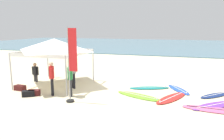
% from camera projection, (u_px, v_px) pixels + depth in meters
% --- Properties ---
extents(ground_plane, '(80.00, 80.00, 0.00)m').
position_uv_depth(ground_plane, '(105.00, 90.00, 11.74)').
color(ground_plane, beige).
extents(sea, '(80.00, 36.00, 0.10)m').
position_uv_depth(sea, '(162.00, 45.00, 42.70)').
color(sea, '#568499').
rests_on(sea, ground).
extents(canopy_tent, '(3.50, 3.50, 2.75)m').
position_uv_depth(canopy_tent, '(54.00, 45.00, 12.39)').
color(canopy_tent, '#B7B7BC').
rests_on(canopy_tent, ground).
extents(surfboard_lime, '(2.58, 1.52, 0.19)m').
position_uv_depth(surfboard_lime, '(139.00, 96.00, 10.67)').
color(surfboard_lime, '#7AD12D').
rests_on(surfboard_lime, ground).
extents(surfboard_navy, '(1.73, 1.75, 0.19)m').
position_uv_depth(surfboard_navy, '(215.00, 95.00, 10.76)').
color(surfboard_navy, navy).
rests_on(surfboard_navy, ground).
extents(surfboard_blue, '(1.50, 2.03, 0.19)m').
position_uv_depth(surfboard_blue, '(178.00, 89.00, 11.77)').
color(surfboard_blue, blue).
rests_on(surfboard_blue, ground).
extents(surfboard_red, '(1.70, 2.53, 0.19)m').
position_uv_depth(surfboard_red, '(171.00, 98.00, 10.36)').
color(surfboard_red, red).
rests_on(surfboard_red, ground).
extents(surfboard_pink, '(2.59, 0.82, 0.19)m').
position_uv_depth(surfboard_pink, '(215.00, 110.00, 8.86)').
color(surfboard_pink, pink).
rests_on(surfboard_pink, ground).
extents(surfboard_purple, '(2.24, 2.12, 0.19)m').
position_uv_depth(surfboard_purple, '(214.00, 105.00, 9.35)').
color(surfboard_purple, purple).
rests_on(surfboard_purple, ground).
extents(surfboard_teal, '(2.31, 1.38, 0.19)m').
position_uv_depth(surfboard_teal, '(149.00, 88.00, 12.09)').
color(surfboard_teal, '#19847F').
rests_on(surfboard_teal, ground).
extents(person_green, '(0.35, 0.51, 1.71)m').
position_uv_depth(person_green, '(70.00, 77.00, 10.54)').
color(person_green, '#2D2D33').
rests_on(person_green, ground).
extents(person_red, '(0.37, 0.49, 1.71)m').
position_uv_depth(person_red, '(52.00, 76.00, 10.73)').
color(person_red, black).
rests_on(person_red, ground).
extents(person_grey, '(0.43, 0.40, 1.71)m').
position_uv_depth(person_grey, '(73.00, 71.00, 11.96)').
color(person_grey, black).
rests_on(person_grey, ground).
extents(person_orange, '(0.32, 0.53, 1.71)m').
position_uv_depth(person_orange, '(71.00, 65.00, 13.79)').
color(person_orange, black).
rests_on(person_orange, ground).
extents(person_yellow, '(0.54, 0.30, 1.71)m').
position_uv_depth(person_yellow, '(72.00, 67.00, 13.12)').
color(person_yellow, '#383842').
rests_on(person_yellow, ground).
extents(person_black, '(0.54, 0.30, 1.20)m').
position_uv_depth(person_black, '(35.00, 71.00, 13.50)').
color(person_black, '#2D2D33').
rests_on(person_black, ground).
extents(banner_flag, '(0.60, 0.36, 3.40)m').
position_uv_depth(banner_flag, '(71.00, 68.00, 9.59)').
color(banner_flag, '#99999E').
rests_on(banner_flag, ground).
extents(gear_bag_near_tent, '(0.62, 0.36, 0.28)m').
position_uv_depth(gear_bag_near_tent, '(20.00, 88.00, 11.72)').
color(gear_bag_near_tent, '#4C1919').
rests_on(gear_bag_near_tent, ground).
extents(gear_bag_by_pole, '(0.67, 0.48, 0.28)m').
position_uv_depth(gear_bag_by_pole, '(34.00, 93.00, 10.85)').
color(gear_bag_by_pole, '#4C1919').
rests_on(gear_bag_by_pole, ground).
extents(gear_bag_on_sand, '(0.68, 0.60, 0.28)m').
position_uv_depth(gear_bag_on_sand, '(28.00, 93.00, 10.70)').
color(gear_bag_on_sand, black).
rests_on(gear_bag_on_sand, ground).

